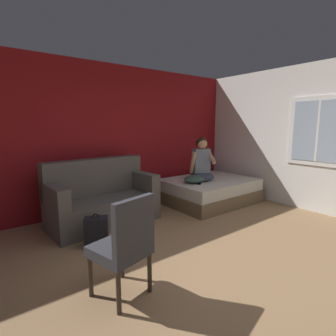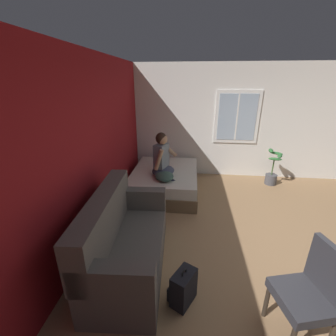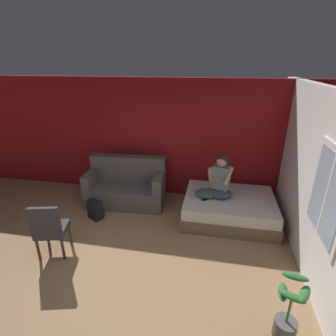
{
  "view_description": "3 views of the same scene",
  "coord_description": "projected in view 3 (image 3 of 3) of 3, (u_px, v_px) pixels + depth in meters",
  "views": [
    {
      "loc": [
        -2.02,
        -1.7,
        1.6
      ],
      "look_at": [
        0.78,
        1.94,
        0.84
      ],
      "focal_mm": 28.0,
      "sensor_mm": 36.0,
      "label": 1
    },
    {
      "loc": [
        -2.58,
        1.45,
        2.3
      ],
      "look_at": [
        0.63,
        1.8,
        1.04
      ],
      "focal_mm": 24.0,
      "sensor_mm": 36.0,
      "label": 2
    },
    {
      "loc": [
        1.57,
        -2.79,
        3.03
      ],
      "look_at": [
        0.65,
        1.98,
        1.03
      ],
      "focal_mm": 28.0,
      "sensor_mm": 36.0,
      "label": 3
    }
  ],
  "objects": [
    {
      "name": "ground_plane",
      "position": [
        101.0,
        277.0,
        3.96
      ],
      "size": [
        40.0,
        40.0,
        0.0
      ],
      "primitive_type": "plane",
      "color": "#93704C"
    },
    {
      "name": "wall_back_accent",
      "position": [
        149.0,
        138.0,
        6.11
      ],
      "size": [
        10.96,
        0.16,
        2.7
      ],
      "primitive_type": "cube",
      "color": "maroon",
      "rests_on": "ground"
    },
    {
      "name": "bed",
      "position": [
        229.0,
        208.0,
        5.35
      ],
      "size": [
        1.83,
        1.42,
        0.48
      ],
      "color": "brown",
      "rests_on": "ground"
    },
    {
      "name": "couch",
      "position": [
        127.0,
        186.0,
        5.91
      ],
      "size": [
        1.75,
        0.93,
        1.04
      ],
      "color": "#514C47",
      "rests_on": "ground"
    },
    {
      "name": "side_chair",
      "position": [
        50.0,
        228.0,
        4.21
      ],
      "size": [
        0.56,
        0.56,
        0.98
      ],
      "color": "#382D23",
      "rests_on": "ground"
    },
    {
      "name": "person_seated",
      "position": [
        220.0,
        180.0,
        5.18
      ],
      "size": [
        0.64,
        0.59,
        0.88
      ],
      "color": "#383D51",
      "rests_on": "bed"
    },
    {
      "name": "backpack",
      "position": [
        95.0,
        210.0,
        5.36
      ],
      "size": [
        0.35,
        0.33,
        0.46
      ],
      "color": "black",
      "rests_on": "ground"
    },
    {
      "name": "throw_pillow",
      "position": [
        206.0,
        193.0,
        5.27
      ],
      "size": [
        0.56,
        0.47,
        0.14
      ],
      "primitive_type": "ellipsoid",
      "rotation": [
        0.0,
        0.0,
        0.26
      ],
      "color": "#385147",
      "rests_on": "bed"
    },
    {
      "name": "cell_phone",
      "position": [
        205.0,
        199.0,
        5.17
      ],
      "size": [
        0.15,
        0.15,
        0.01
      ],
      "primitive_type": "cube",
      "rotation": [
        0.0,
        0.0,
        5.43
      ],
      "color": "black",
      "rests_on": "bed"
    },
    {
      "name": "potted_plant",
      "position": [
        287.0,
        318.0,
        2.99
      ],
      "size": [
        0.39,
        0.37,
        0.85
      ],
      "color": "#4C4C51",
      "rests_on": "ground"
    }
  ]
}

